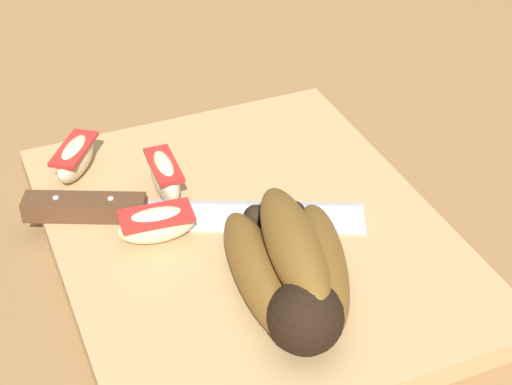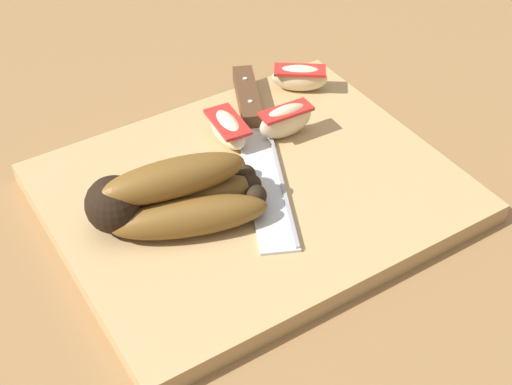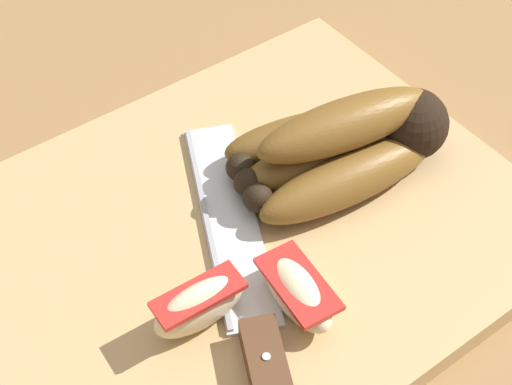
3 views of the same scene
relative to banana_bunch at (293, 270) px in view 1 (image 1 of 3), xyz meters
name	(u,v)px [view 1 (image 1 of 3)]	position (x,y,z in m)	size (l,w,h in m)	color
ground_plane	(233,251)	(-0.08, -0.01, -0.04)	(6.00, 6.00, 0.00)	olive
cutting_board	(249,238)	(-0.08, 0.00, -0.03)	(0.37, 0.31, 0.02)	tan
banana_bunch	(293,270)	(0.00, 0.00, 0.00)	(0.16, 0.11, 0.06)	black
chefs_knife	(144,211)	(-0.13, -0.07, -0.02)	(0.14, 0.27, 0.02)	silver
apple_wedge_near	(165,176)	(-0.15, -0.05, 0.00)	(0.06, 0.02, 0.04)	beige
apple_wedge_middle	(157,224)	(-0.10, -0.07, -0.01)	(0.03, 0.06, 0.03)	beige
apple_wedge_far	(75,158)	(-0.21, -0.11, -0.01)	(0.06, 0.05, 0.03)	beige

